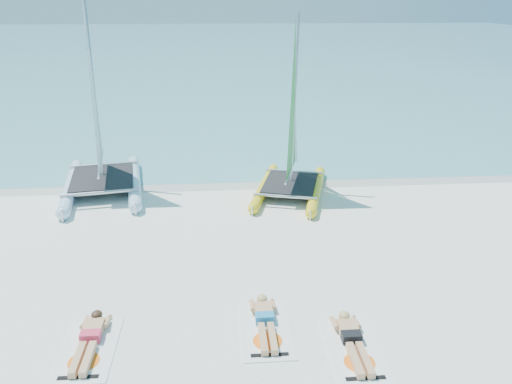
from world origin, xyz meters
TOP-DOWN VIEW (x-y plane):
  - ground at (0.00, 0.00)m, footprint 140.00×140.00m
  - sea at (0.00, 63.00)m, footprint 140.00×115.00m
  - wet_sand_strip at (0.00, 5.50)m, footprint 140.00×1.40m
  - catamaran_blue at (-4.34, 5.30)m, footprint 3.26×5.49m
  - catamaran_yellow at (2.05, 4.78)m, footprint 3.13×4.74m
  - towel_a at (-2.90, -3.21)m, footprint 1.00×1.85m
  - sunbather_a at (-2.90, -3.02)m, footprint 0.37×1.73m
  - towel_b at (0.43, -2.90)m, footprint 1.00×1.85m
  - sunbather_b at (0.43, -2.71)m, footprint 0.37×1.73m
  - towel_c at (2.01, -3.62)m, footprint 1.00×1.85m
  - sunbather_c at (2.01, -3.43)m, footprint 0.37×1.73m

SIDE VIEW (x-z plane):
  - ground at x=0.00m, z-range 0.00..0.00m
  - wet_sand_strip at x=0.00m, z-range 0.00..0.01m
  - sea at x=0.00m, z-range 0.00..0.01m
  - towel_a at x=-2.90m, z-range 0.00..0.02m
  - towel_b at x=0.43m, z-range 0.00..0.02m
  - towel_c at x=2.01m, z-range 0.00..0.02m
  - sunbather_a at x=-2.90m, z-range -0.01..0.25m
  - sunbather_b at x=0.43m, z-range -0.01..0.25m
  - sunbather_c at x=2.01m, z-range -0.01..0.25m
  - catamaran_yellow at x=2.05m, z-range -1.09..4.80m
  - catamaran_blue at x=-4.34m, z-range -1.42..5.63m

